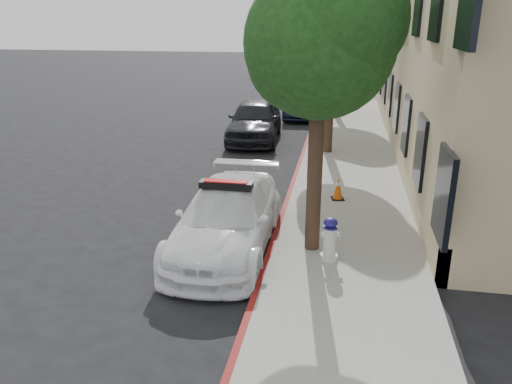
{
  "coord_description": "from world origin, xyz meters",
  "views": [
    {
      "loc": [
        3.4,
        -11.47,
        4.69
      ],
      "look_at": [
        1.57,
        -1.15,
        1.0
      ],
      "focal_mm": 35.0,
      "sensor_mm": 36.0,
      "label": 1
    }
  ],
  "objects_px": {
    "police_car": "(227,218)",
    "traffic_cone": "(338,188)",
    "parked_car_far": "(299,104)",
    "parked_car_mid": "(255,120)",
    "fire_hydrant": "(330,239)"
  },
  "relations": [
    {
      "from": "parked_car_far",
      "to": "traffic_cone",
      "type": "bearing_deg",
      "value": -83.34
    },
    {
      "from": "parked_car_mid",
      "to": "fire_hydrant",
      "type": "relative_size",
      "value": 5.4
    },
    {
      "from": "parked_car_far",
      "to": "traffic_cone",
      "type": "height_order",
      "value": "parked_car_far"
    },
    {
      "from": "parked_car_far",
      "to": "fire_hydrant",
      "type": "xyz_separation_m",
      "value": [
        2.07,
        -15.47,
        -0.07
      ]
    },
    {
      "from": "police_car",
      "to": "traffic_cone",
      "type": "bearing_deg",
      "value": 53.27
    },
    {
      "from": "parked_car_mid",
      "to": "traffic_cone",
      "type": "height_order",
      "value": "parked_car_mid"
    },
    {
      "from": "police_car",
      "to": "traffic_cone",
      "type": "xyz_separation_m",
      "value": [
        2.26,
        3.07,
        -0.23
      ]
    },
    {
      "from": "police_car",
      "to": "fire_hydrant",
      "type": "xyz_separation_m",
      "value": [
        2.17,
        -0.46,
        -0.11
      ]
    },
    {
      "from": "police_car",
      "to": "fire_hydrant",
      "type": "distance_m",
      "value": 2.22
    },
    {
      "from": "parked_car_mid",
      "to": "parked_car_far",
      "type": "height_order",
      "value": "parked_car_mid"
    },
    {
      "from": "police_car",
      "to": "parked_car_mid",
      "type": "distance_m",
      "value": 9.95
    },
    {
      "from": "police_car",
      "to": "traffic_cone",
      "type": "relative_size",
      "value": 7.66
    },
    {
      "from": "police_car",
      "to": "parked_car_far",
      "type": "xyz_separation_m",
      "value": [
        0.1,
        15.01,
        -0.03
      ]
    },
    {
      "from": "parked_car_far",
      "to": "police_car",
      "type": "bearing_deg",
      "value": -93.99
    },
    {
      "from": "parked_car_mid",
      "to": "traffic_cone",
      "type": "bearing_deg",
      "value": -66.62
    }
  ]
}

